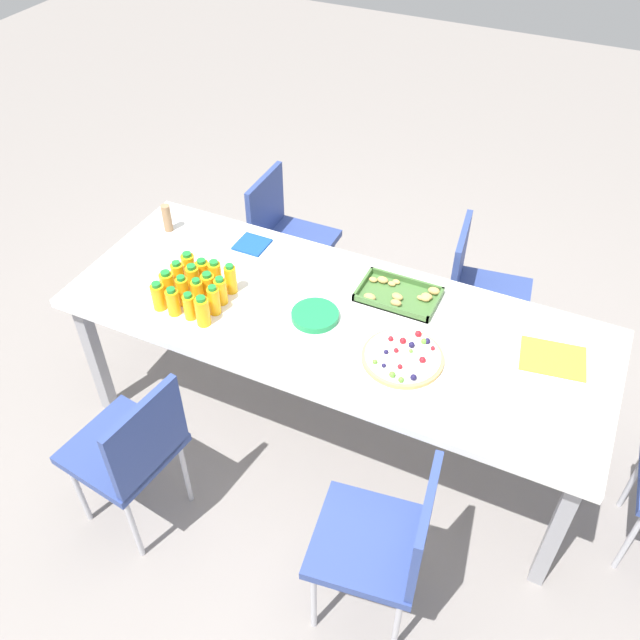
% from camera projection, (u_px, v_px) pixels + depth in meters
% --- Properties ---
extents(ground_plane, '(12.00, 12.00, 0.00)m').
position_uv_depth(ground_plane, '(332.00, 425.00, 3.42)').
color(ground_plane, gray).
extents(party_table, '(2.38, 0.90, 0.76)m').
position_uv_depth(party_table, '(334.00, 326.00, 2.95)').
color(party_table, white).
rests_on(party_table, ground_plane).
extents(chair_far_right, '(0.45, 0.45, 0.83)m').
position_uv_depth(chair_far_right, '(478.00, 287.00, 3.45)').
color(chair_far_right, '#33478C').
rests_on(chair_far_right, ground_plane).
extents(chair_near_left, '(0.45, 0.45, 0.83)m').
position_uv_depth(chair_near_left, '(132.00, 448.00, 2.70)').
color(chair_near_left, '#33478C').
rests_on(chair_near_left, ground_plane).
extents(chair_far_left, '(0.40, 0.40, 0.83)m').
position_uv_depth(chair_far_left, '(285.00, 233.00, 3.81)').
color(chair_far_left, '#33478C').
rests_on(chair_far_left, ground_plane).
extents(chair_near_right, '(0.45, 0.45, 0.83)m').
position_uv_depth(chair_near_right, '(388.00, 540.00, 2.40)').
color(chair_near_right, '#33478C').
rests_on(chair_near_right, ground_plane).
extents(juice_bottle_0, '(0.06, 0.06, 0.14)m').
position_uv_depth(juice_bottle_0, '(158.00, 296.00, 2.90)').
color(juice_bottle_0, '#FAAE14').
rests_on(juice_bottle_0, party_table).
extents(juice_bottle_1, '(0.06, 0.06, 0.14)m').
position_uv_depth(juice_bottle_1, '(173.00, 302.00, 2.88)').
color(juice_bottle_1, '#F9AA14').
rests_on(juice_bottle_1, party_table).
extents(juice_bottle_2, '(0.05, 0.05, 0.13)m').
position_uv_depth(juice_bottle_2, '(189.00, 306.00, 2.86)').
color(juice_bottle_2, '#FAAB14').
rests_on(juice_bottle_2, party_table).
extents(juice_bottle_3, '(0.06, 0.06, 0.15)m').
position_uv_depth(juice_bottle_3, '(203.00, 311.00, 2.83)').
color(juice_bottle_3, '#F8AC14').
rests_on(juice_bottle_3, party_table).
extents(juice_bottle_4, '(0.06, 0.06, 0.15)m').
position_uv_depth(juice_bottle_4, '(168.00, 286.00, 2.95)').
color(juice_bottle_4, '#F9AF14').
rests_on(juice_bottle_4, party_table).
extents(juice_bottle_5, '(0.05, 0.05, 0.15)m').
position_uv_depth(juice_bottle_5, '(183.00, 291.00, 2.92)').
color(juice_bottle_5, '#FAAF14').
rests_on(juice_bottle_5, party_table).
extents(juice_bottle_6, '(0.05, 0.05, 0.15)m').
position_uv_depth(juice_bottle_6, '(198.00, 294.00, 2.91)').
color(juice_bottle_6, '#F9AD14').
rests_on(juice_bottle_6, party_table).
extents(juice_bottle_7, '(0.05, 0.05, 0.15)m').
position_uv_depth(juice_bottle_7, '(214.00, 300.00, 2.88)').
color(juice_bottle_7, '#FAAC14').
rests_on(juice_bottle_7, party_table).
extents(juice_bottle_8, '(0.06, 0.06, 0.15)m').
position_uv_depth(juice_bottle_8, '(178.00, 276.00, 3.00)').
color(juice_bottle_8, '#F8AF14').
rests_on(juice_bottle_8, party_table).
extents(juice_bottle_9, '(0.06, 0.06, 0.15)m').
position_uv_depth(juice_bottle_9, '(193.00, 280.00, 2.98)').
color(juice_bottle_9, '#FBAD14').
rests_on(juice_bottle_9, party_table).
extents(juice_bottle_10, '(0.06, 0.06, 0.14)m').
position_uv_depth(juice_bottle_10, '(208.00, 286.00, 2.95)').
color(juice_bottle_10, '#F9AD14').
rests_on(juice_bottle_10, party_table).
extents(juice_bottle_11, '(0.06, 0.06, 0.14)m').
position_uv_depth(juice_bottle_11, '(221.00, 291.00, 2.93)').
color(juice_bottle_11, '#FBAD14').
rests_on(juice_bottle_11, party_table).
extents(juice_bottle_12, '(0.06, 0.06, 0.15)m').
position_uv_depth(juice_bottle_12, '(189.00, 267.00, 3.05)').
color(juice_bottle_12, '#FAAB14').
rests_on(juice_bottle_12, party_table).
extents(juice_bottle_13, '(0.06, 0.06, 0.13)m').
position_uv_depth(juice_bottle_13, '(203.00, 272.00, 3.03)').
color(juice_bottle_13, '#F9AC14').
rests_on(juice_bottle_13, party_table).
extents(juice_bottle_14, '(0.06, 0.06, 0.15)m').
position_uv_depth(juice_bottle_14, '(215.00, 275.00, 3.00)').
color(juice_bottle_14, '#FAAE14').
rests_on(juice_bottle_14, party_table).
extents(juice_bottle_15, '(0.05, 0.05, 0.15)m').
position_uv_depth(juice_bottle_15, '(231.00, 279.00, 2.98)').
color(juice_bottle_15, '#F9AA14').
rests_on(juice_bottle_15, party_table).
extents(fruit_pizza, '(0.33, 0.33, 0.05)m').
position_uv_depth(fruit_pizza, '(403.00, 357.00, 2.70)').
color(fruit_pizza, tan).
rests_on(fruit_pizza, party_table).
extents(snack_tray, '(0.36, 0.23, 0.04)m').
position_uv_depth(snack_tray, '(399.00, 295.00, 2.99)').
color(snack_tray, '#477238').
rests_on(snack_tray, party_table).
extents(plate_stack, '(0.21, 0.21, 0.03)m').
position_uv_depth(plate_stack, '(315.00, 315.00, 2.89)').
color(plate_stack, '#1E8C4C').
rests_on(plate_stack, party_table).
extents(napkin_stack, '(0.15, 0.15, 0.01)m').
position_uv_depth(napkin_stack, '(252.00, 244.00, 3.28)').
color(napkin_stack, '#194CA5').
rests_on(napkin_stack, party_table).
extents(cardboard_tube, '(0.04, 0.04, 0.14)m').
position_uv_depth(cardboard_tube, '(167.00, 218.00, 3.34)').
color(cardboard_tube, '#9E7A56').
rests_on(cardboard_tube, party_table).
extents(paper_folder, '(0.29, 0.24, 0.01)m').
position_uv_depth(paper_folder, '(553.00, 358.00, 2.71)').
color(paper_folder, yellow).
rests_on(paper_folder, party_table).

